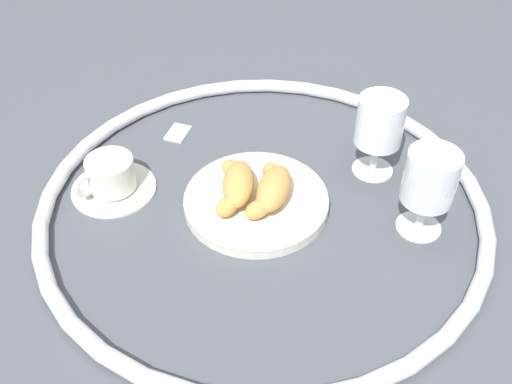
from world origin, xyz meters
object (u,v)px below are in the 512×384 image
object	(u,v)px
croissant_small	(236,185)
juice_glass_left	(380,124)
pastry_plate	(256,201)
croissant_large	(272,189)
juice_glass_right	(430,181)
sugar_packet	(178,132)
coffee_cup_near	(111,178)

from	to	relation	value
croissant_small	juice_glass_left	bearing A→B (deg)	-44.54
pastry_plate	croissant_large	world-z (taller)	croissant_large
croissant_small	juice_glass_left	distance (m)	0.25
croissant_large	juice_glass_right	bearing A→B (deg)	-75.61
croissant_small	juice_glass_left	size ratio (longest dim) A/B	0.91
croissant_large	croissant_small	bearing A→B (deg)	104.90
pastry_plate	croissant_small	xyz separation A→B (m)	(-0.01, 0.03, 0.03)
croissant_large	juice_glass_right	world-z (taller)	juice_glass_right
juice_glass_left	juice_glass_right	bearing A→B (deg)	-134.26
pastry_plate	juice_glass_left	size ratio (longest dim) A/B	1.62
juice_glass_left	sugar_packet	distance (m)	0.36
croissant_small	juice_glass_left	world-z (taller)	juice_glass_left
croissant_large	croissant_small	distance (m)	0.05
coffee_cup_near	sugar_packet	size ratio (longest dim) A/B	2.72
croissant_large	juice_glass_right	size ratio (longest dim) A/B	0.97
pastry_plate	coffee_cup_near	bearing A→B (deg)	105.89
croissant_small	sugar_packet	xyz separation A→B (m)	(0.12, 0.18, -0.04)
croissant_small	coffee_cup_near	size ratio (longest dim) A/B	0.93
pastry_plate	coffee_cup_near	xyz separation A→B (m)	(-0.06, 0.22, 0.02)
sugar_packet	coffee_cup_near	bearing A→B (deg)	167.83
pastry_plate	juice_glass_right	size ratio (longest dim) A/B	1.62
coffee_cup_near	juice_glass_left	bearing A→B (deg)	-58.00
pastry_plate	croissant_large	size ratio (longest dim) A/B	1.68
sugar_packet	croissant_large	bearing A→B (deg)	-121.40
pastry_plate	juice_glass_right	bearing A→B (deg)	-75.57
juice_glass_right	sugar_packet	size ratio (longest dim) A/B	2.80
juice_glass_right	juice_glass_left	bearing A→B (deg)	45.74
croissant_large	sugar_packet	xyz separation A→B (m)	(0.11, 0.23, -0.04)
juice_glass_left	sugar_packet	bearing A→B (deg)	98.39
coffee_cup_near	juice_glass_left	xyz separation A→B (m)	(0.23, -0.36, 0.07)
juice_glass_left	croissant_small	bearing A→B (deg)	135.46
coffee_cup_near	juice_glass_right	size ratio (longest dim) A/B	0.97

